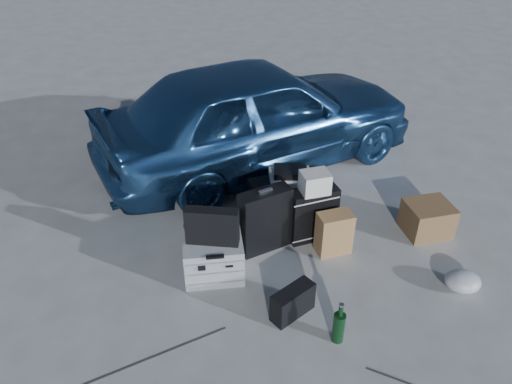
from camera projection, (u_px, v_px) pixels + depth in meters
ground at (304, 295)px, 3.96m from camera, size 60.00×60.00×0.00m
car at (258, 114)px, 5.37m from camera, size 3.77×2.45×1.19m
pelican_case at (213, 257)px, 4.08m from camera, size 0.49×0.41×0.35m
laptop_bag at (212, 226)px, 3.88m from camera, size 0.43×0.22×0.31m
briefcase at (209, 236)px, 4.32m from camera, size 0.43×0.19×0.32m
suitcase_left at (265, 220)px, 4.29m from camera, size 0.48×0.30×0.59m
suitcase_right at (313, 215)px, 4.43m from camera, size 0.45×0.23×0.51m
white_carton at (315, 182)px, 4.22m from camera, size 0.25×0.21×0.19m
duffel_bag at (288, 195)px, 4.82m from camera, size 0.77×0.45×0.36m
flat_box_white at (291, 177)px, 4.69m from camera, size 0.42×0.33×0.07m
flat_box_black at (290, 172)px, 4.64m from camera, size 0.34×0.28×0.07m
kraft_bag at (334, 233)px, 4.31m from camera, size 0.31×0.21×0.39m
cardboard_box at (427, 218)px, 4.56m from camera, size 0.42×0.37×0.30m
plastic_bag at (463, 281)px, 3.98m from camera, size 0.32×0.29×0.16m
messenger_bag at (293, 302)px, 3.73m from camera, size 0.37×0.30×0.25m
green_bottle at (339, 323)px, 3.50m from camera, size 0.10×0.10×0.34m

